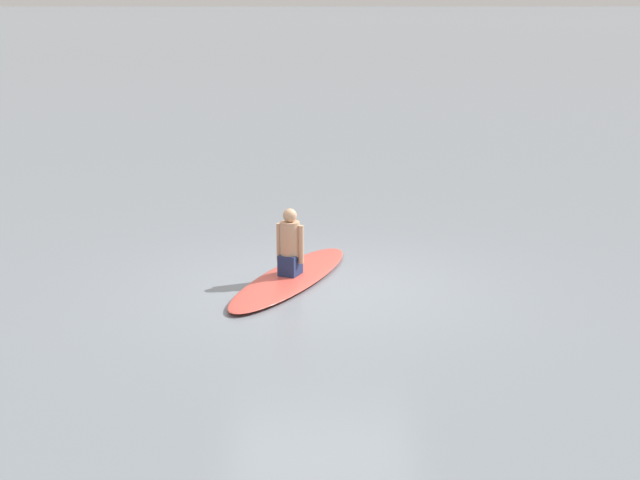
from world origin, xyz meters
TOP-DOWN VIEW (x-y plane):
  - ground_plane at (0.00, 0.00)m, footprint 400.00×400.00m
  - surfboard at (-0.42, 0.28)m, footprint 1.99×3.27m
  - person_paddler at (-0.42, 0.28)m, footprint 0.39×0.37m

SIDE VIEW (x-z plane):
  - ground_plane at x=0.00m, z-range 0.00..0.00m
  - surfboard at x=-0.42m, z-range 0.00..0.09m
  - person_paddler at x=-0.42m, z-range 0.05..0.95m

